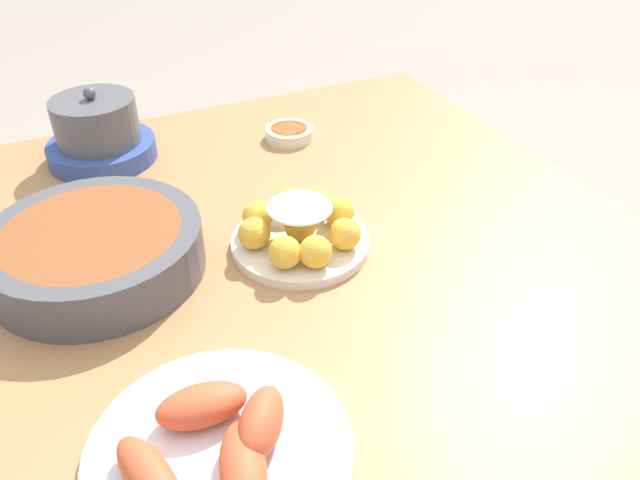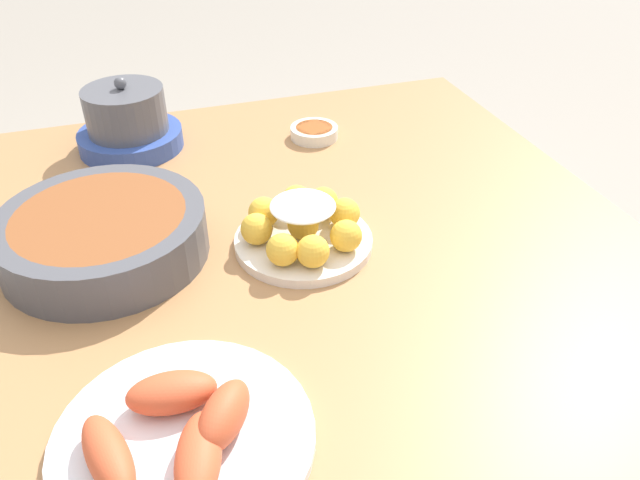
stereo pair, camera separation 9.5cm
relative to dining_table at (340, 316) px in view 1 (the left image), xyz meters
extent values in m
cylinder|color=#A87547|center=(0.65, -0.49, -0.30)|extent=(0.06, 0.06, 0.70)
cylinder|color=#A87547|center=(0.65, 0.49, -0.30)|extent=(0.06, 0.06, 0.70)
cube|color=#A87547|center=(0.00, 0.00, 0.07)|extent=(1.39, 1.07, 0.03)
cylinder|color=silver|center=(0.10, 0.02, 0.09)|extent=(0.22, 0.22, 0.02)
sphere|color=yellow|center=(0.17, 0.01, 0.12)|extent=(0.05, 0.05, 0.05)
sphere|color=yellow|center=(0.15, 0.08, 0.12)|extent=(0.05, 0.05, 0.05)
sphere|color=yellow|center=(0.11, 0.10, 0.12)|extent=(0.05, 0.05, 0.05)
sphere|color=yellow|center=(0.04, 0.07, 0.12)|extent=(0.05, 0.05, 0.05)
sphere|color=yellow|center=(0.02, 0.03, 0.12)|extent=(0.05, 0.05, 0.05)
sphere|color=yellow|center=(0.04, -0.03, 0.12)|extent=(0.05, 0.05, 0.05)
sphere|color=yellow|center=(0.10, -0.05, 0.12)|extent=(0.05, 0.05, 0.05)
sphere|color=yellow|center=(0.15, -0.03, 0.12)|extent=(0.05, 0.05, 0.05)
ellipsoid|color=white|center=(0.10, 0.02, 0.16)|extent=(0.10, 0.10, 0.02)
sphere|color=yellow|center=(0.10, 0.02, 0.12)|extent=(0.05, 0.05, 0.05)
cylinder|color=#4C4C51|center=(0.17, 0.33, 0.12)|extent=(0.32, 0.32, 0.08)
cylinder|color=brown|center=(0.17, 0.33, 0.15)|extent=(0.26, 0.26, 0.01)
cylinder|color=silver|center=(0.46, -0.11, 0.09)|extent=(0.10, 0.10, 0.02)
cylinder|color=#9E4C1E|center=(0.46, -0.11, 0.10)|extent=(0.08, 0.08, 0.01)
cylinder|color=silver|center=(-0.22, 0.26, 0.09)|extent=(0.29, 0.29, 0.01)
ellipsoid|color=#D1512D|center=(-0.18, 0.27, 0.12)|extent=(0.06, 0.11, 0.04)
ellipsoid|color=#D1512D|center=(-0.24, 0.34, 0.12)|extent=(0.12, 0.07, 0.04)
ellipsoid|color=#D1512D|center=(-0.27, 0.25, 0.12)|extent=(0.13, 0.08, 0.04)
ellipsoid|color=#D1512D|center=(-0.23, 0.22, 0.12)|extent=(0.11, 0.09, 0.05)
cylinder|color=#334C99|center=(0.54, 0.26, 0.10)|extent=(0.21, 0.21, 0.04)
cylinder|color=#515156|center=(0.54, 0.26, 0.16)|extent=(0.16, 0.16, 0.09)
sphere|color=#515156|center=(0.54, 0.26, 0.22)|extent=(0.02, 0.02, 0.02)
camera|label=1|loc=(-0.65, 0.34, 0.67)|focal=35.00mm
camera|label=2|loc=(-0.69, 0.25, 0.67)|focal=35.00mm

